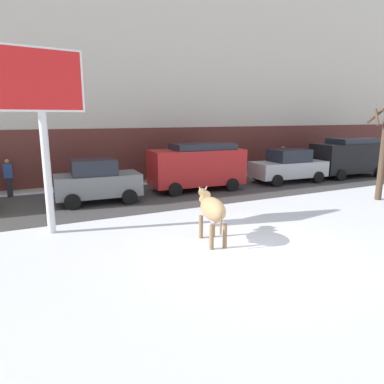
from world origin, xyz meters
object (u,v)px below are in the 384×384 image
object	(u,v)px
car_grey_hatchback	(97,181)
car_red_van	(197,165)
car_silver_sedan	(288,166)
cow_tan	(212,209)
pedestrian_near_billboard	(283,160)
billboard	(40,92)
pedestrian_by_cars	(9,178)
car_black_van	(349,156)

from	to	relation	value
car_grey_hatchback	car_red_van	world-z (taller)	car_red_van
car_silver_sedan	cow_tan	bearing A→B (deg)	-142.51
car_grey_hatchback	pedestrian_near_billboard	bearing A→B (deg)	12.95
pedestrian_near_billboard	car_red_van	bearing A→B (deg)	-162.20
car_grey_hatchback	billboard	bearing A→B (deg)	-122.05
pedestrian_near_billboard	pedestrian_by_cars	bearing A→B (deg)	180.00
car_black_van	pedestrian_near_billboard	world-z (taller)	car_black_van
pedestrian_near_billboard	billboard	bearing A→B (deg)	-156.65
cow_tan	pedestrian_near_billboard	xyz separation A→B (m)	(10.43, 9.26, -0.11)
car_grey_hatchback	car_red_van	distance (m)	5.04
car_silver_sedan	pedestrian_near_billboard	bearing A→B (deg)	55.21
car_grey_hatchback	pedestrian_near_billboard	distance (m)	12.73
billboard	car_black_van	distance (m)	17.88
billboard	car_black_van	xyz separation A→B (m)	(17.28, 3.44, -3.07)
car_silver_sedan	car_black_van	xyz separation A→B (m)	(4.59, -0.16, 0.33)
billboard	car_red_van	distance (m)	8.71
car_grey_hatchback	pedestrian_near_billboard	xyz separation A→B (m)	(12.41, 2.85, -0.05)
cow_tan	pedestrian_by_cars	world-z (taller)	pedestrian_by_cars
car_silver_sedan	car_grey_hatchback	bearing A→B (deg)	-179.08
cow_tan	car_silver_sedan	size ratio (longest dim) A/B	0.45
pedestrian_near_billboard	pedestrian_by_cars	xyz separation A→B (m)	(-15.79, 0.00, 0.00)
car_black_van	cow_tan	bearing A→B (deg)	-154.00
car_black_van	pedestrian_by_cars	bearing A→B (deg)	171.27
car_red_van	billboard	bearing A→B (deg)	-151.35
car_red_van	pedestrian_by_cars	world-z (taller)	car_red_van
cow_tan	car_silver_sedan	distance (m)	10.80
cow_tan	pedestrian_near_billboard	size ratio (longest dim) A/B	1.12
car_silver_sedan	car_black_van	distance (m)	4.60
car_red_van	car_black_van	world-z (taller)	same
billboard	pedestrian_by_cars	distance (m)	7.27
cow_tan	pedestrian_by_cars	size ratio (longest dim) A/B	1.12
cow_tan	car_grey_hatchback	distance (m)	6.70
car_silver_sedan	pedestrian_near_billboard	xyz separation A→B (m)	(1.87, 2.68, -0.03)
cow_tan	car_red_van	size ratio (longest dim) A/B	0.41
car_red_van	car_silver_sedan	size ratio (longest dim) A/B	1.09
billboard	pedestrian_by_cars	bearing A→B (deg)	101.10
car_black_van	car_red_van	bearing A→B (deg)	177.37
car_grey_hatchback	car_black_van	world-z (taller)	car_black_van
car_grey_hatchback	car_black_van	distance (m)	15.13
cow_tan	car_grey_hatchback	xyz separation A→B (m)	(-1.97, 6.40, -0.07)
pedestrian_by_cars	car_red_van	bearing A→B (deg)	-15.81
car_black_van	car_grey_hatchback	bearing A→B (deg)	-179.96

